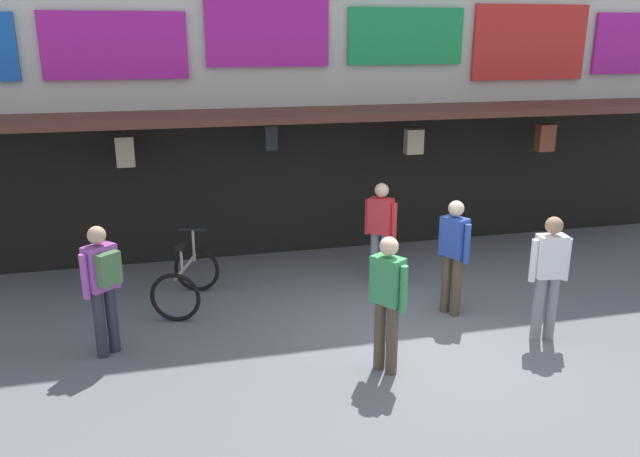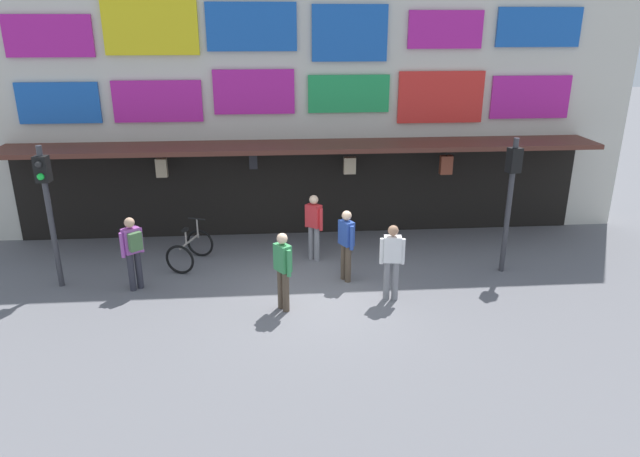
{
  "view_description": "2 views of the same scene",
  "coord_description": "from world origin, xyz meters",
  "px_view_note": "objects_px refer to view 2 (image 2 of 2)",
  "views": [
    {
      "loc": [
        -2.98,
        -6.84,
        3.82
      ],
      "look_at": [
        -0.87,
        1.74,
        1.11
      ],
      "focal_mm": 35.0,
      "sensor_mm": 36.0,
      "label": 1
    },
    {
      "loc": [
        -0.74,
        -11.14,
        5.6
      ],
      "look_at": [
        0.25,
        1.12,
        1.14
      ],
      "focal_mm": 32.02,
      "sensor_mm": 36.0,
      "label": 2
    }
  ],
  "objects_px": {
    "traffic_light_near": "(46,195)",
    "bicycle_parked": "(190,250)",
    "pedestrian_in_yellow": "(283,267)",
    "pedestrian_in_purple": "(346,242)",
    "pedestrian_in_red": "(133,248)",
    "pedestrian_in_black": "(314,224)",
    "pedestrian_in_green": "(392,258)",
    "traffic_light_far": "(511,184)"
  },
  "relations": [
    {
      "from": "pedestrian_in_green",
      "to": "pedestrian_in_black",
      "type": "bearing_deg",
      "value": 122.81
    },
    {
      "from": "pedestrian_in_red",
      "to": "pedestrian_in_purple",
      "type": "bearing_deg",
      "value": 1.32
    },
    {
      "from": "pedestrian_in_yellow",
      "to": "pedestrian_in_red",
      "type": "height_order",
      "value": "same"
    },
    {
      "from": "pedestrian_in_red",
      "to": "pedestrian_in_purple",
      "type": "relative_size",
      "value": 1.0
    },
    {
      "from": "bicycle_parked",
      "to": "pedestrian_in_green",
      "type": "height_order",
      "value": "pedestrian_in_green"
    },
    {
      "from": "traffic_light_far",
      "to": "pedestrian_in_black",
      "type": "distance_m",
      "value": 4.69
    },
    {
      "from": "pedestrian_in_red",
      "to": "pedestrian_in_black",
      "type": "relative_size",
      "value": 1.0
    },
    {
      "from": "pedestrian_in_black",
      "to": "bicycle_parked",
      "type": "bearing_deg",
      "value": -178.73
    },
    {
      "from": "pedestrian_in_purple",
      "to": "pedestrian_in_green",
      "type": "relative_size",
      "value": 1.0
    },
    {
      "from": "pedestrian_in_red",
      "to": "pedestrian_in_green",
      "type": "bearing_deg",
      "value": -9.52
    },
    {
      "from": "bicycle_parked",
      "to": "pedestrian_in_black",
      "type": "relative_size",
      "value": 0.79
    },
    {
      "from": "pedestrian_in_yellow",
      "to": "pedestrian_in_black",
      "type": "relative_size",
      "value": 1.0
    },
    {
      "from": "bicycle_parked",
      "to": "pedestrian_in_yellow",
      "type": "height_order",
      "value": "pedestrian_in_yellow"
    },
    {
      "from": "bicycle_parked",
      "to": "pedestrian_in_black",
      "type": "distance_m",
      "value": 3.07
    },
    {
      "from": "bicycle_parked",
      "to": "pedestrian_in_green",
      "type": "relative_size",
      "value": 0.79
    },
    {
      "from": "bicycle_parked",
      "to": "pedestrian_in_red",
      "type": "relative_size",
      "value": 0.79
    },
    {
      "from": "pedestrian_in_black",
      "to": "pedestrian_in_red",
      "type": "bearing_deg",
      "value": -161.27
    },
    {
      "from": "traffic_light_near",
      "to": "pedestrian_in_black",
      "type": "distance_m",
      "value": 6.0
    },
    {
      "from": "pedestrian_in_yellow",
      "to": "pedestrian_in_red",
      "type": "relative_size",
      "value": 1.0
    },
    {
      "from": "traffic_light_near",
      "to": "pedestrian_in_black",
      "type": "height_order",
      "value": "traffic_light_near"
    },
    {
      "from": "traffic_light_near",
      "to": "pedestrian_in_red",
      "type": "bearing_deg",
      "value": -10.43
    },
    {
      "from": "traffic_light_near",
      "to": "pedestrian_in_green",
      "type": "height_order",
      "value": "traffic_light_near"
    },
    {
      "from": "traffic_light_near",
      "to": "bicycle_parked",
      "type": "height_order",
      "value": "traffic_light_near"
    },
    {
      "from": "pedestrian_in_yellow",
      "to": "bicycle_parked",
      "type": "bearing_deg",
      "value": 131.46
    },
    {
      "from": "traffic_light_far",
      "to": "bicycle_parked",
      "type": "height_order",
      "value": "traffic_light_far"
    },
    {
      "from": "traffic_light_far",
      "to": "bicycle_parked",
      "type": "bearing_deg",
      "value": 172.65
    },
    {
      "from": "pedestrian_in_red",
      "to": "pedestrian_in_black",
      "type": "bearing_deg",
      "value": 18.73
    },
    {
      "from": "bicycle_parked",
      "to": "pedestrian_in_red",
      "type": "height_order",
      "value": "pedestrian_in_red"
    },
    {
      "from": "bicycle_parked",
      "to": "traffic_light_near",
      "type": "bearing_deg",
      "value": -160.47
    },
    {
      "from": "pedestrian_in_green",
      "to": "pedestrian_in_yellow",
      "type": "bearing_deg",
      "value": -173.05
    },
    {
      "from": "pedestrian_in_green",
      "to": "pedestrian_in_black",
      "type": "relative_size",
      "value": 1.0
    },
    {
      "from": "pedestrian_in_purple",
      "to": "pedestrian_in_green",
      "type": "xyz_separation_m",
      "value": [
        0.84,
        -1.03,
        0.0
      ]
    },
    {
      "from": "traffic_light_far",
      "to": "pedestrian_in_purple",
      "type": "distance_m",
      "value": 3.97
    },
    {
      "from": "pedestrian_in_yellow",
      "to": "pedestrian_in_purple",
      "type": "bearing_deg",
      "value": 42.09
    },
    {
      "from": "traffic_light_near",
      "to": "pedestrian_in_green",
      "type": "relative_size",
      "value": 1.9
    },
    {
      "from": "pedestrian_in_black",
      "to": "pedestrian_in_purple",
      "type": "bearing_deg",
      "value": -62.99
    },
    {
      "from": "pedestrian_in_black",
      "to": "traffic_light_far",
      "type": "bearing_deg",
      "value": -13.09
    },
    {
      "from": "traffic_light_near",
      "to": "pedestrian_in_purple",
      "type": "relative_size",
      "value": 1.9
    },
    {
      "from": "traffic_light_near",
      "to": "pedestrian_in_yellow",
      "type": "relative_size",
      "value": 1.9
    },
    {
      "from": "traffic_light_near",
      "to": "traffic_light_far",
      "type": "xyz_separation_m",
      "value": [
        10.21,
        0.02,
        0.0
      ]
    },
    {
      "from": "traffic_light_near",
      "to": "pedestrian_in_purple",
      "type": "distance_m",
      "value": 6.54
    },
    {
      "from": "pedestrian_in_green",
      "to": "pedestrian_in_black",
      "type": "height_order",
      "value": "same"
    }
  ]
}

